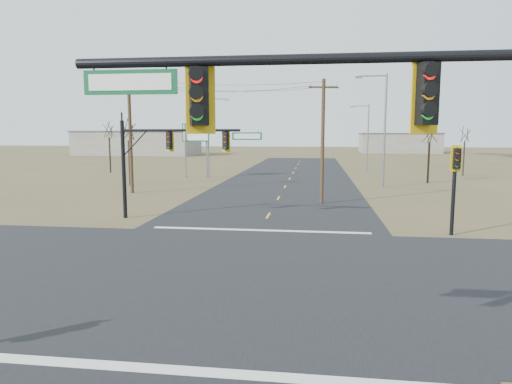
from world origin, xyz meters
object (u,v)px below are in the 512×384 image
streetlight_a (382,124)px  bare_tree_a (128,129)px  streetlight_c (210,133)px  utility_pole_near (323,140)px  bare_tree_b (109,129)px  mast_arm_near (444,138)px  bare_tree_c (430,132)px  streetlight_b (366,134)px  utility_pole_far (130,133)px  highway_sign (196,140)px  bare_tree_d (465,134)px  pedestal_signal_ne (456,171)px  mast_arm_far (174,148)px

streetlight_a → bare_tree_a: 25.14m
streetlight_c → utility_pole_near: bearing=-47.0°
bare_tree_b → mast_arm_near: bearing=-59.3°
bare_tree_c → streetlight_b: bearing=110.2°
streetlight_c → bare_tree_a: size_ratio=1.32×
streetlight_c → bare_tree_c: streetlight_c is taller
utility_pole_far → bare_tree_c: size_ratio=1.47×
utility_pole_far → highway_sign: bearing=81.4°
streetlight_b → bare_tree_d: bearing=-8.6°
bare_tree_a → mast_arm_near: bearing=-59.7°
streetlight_c → bare_tree_d: streetlight_c is taller
utility_pole_near → streetlight_c: (-13.04, 18.96, 0.51)m
highway_sign → streetlight_b: bearing=38.0°
streetlight_a → highway_sign: bearing=160.6°
streetlight_a → streetlight_c: bearing=157.1°
mast_arm_near → streetlight_c: 47.52m
streetlight_b → bare_tree_a: bearing=-128.5°
mast_arm_near → streetlight_b: 56.12m
utility_pole_near → streetlight_a: size_ratio=0.84×
pedestal_signal_ne → bare_tree_a: bearing=136.4°
streetlight_c → mast_arm_near: bearing=-63.4°
bare_tree_b → pedestal_signal_ne: bearing=-44.2°
mast_arm_near → utility_pole_far: (-18.41, 30.30, 0.02)m
bare_tree_d → highway_sign: bearing=-167.8°
utility_pole_far → streetlight_b: bearing=48.1°
highway_sign → bare_tree_b: bare_tree_b is taller
streetlight_b → streetlight_c: streetlight_c is taller
utility_pole_far → mast_arm_far: bearing=-56.5°
utility_pole_near → bare_tree_d: bearing=54.8°
mast_arm_near → highway_sign: size_ratio=1.63×
highway_sign → streetlight_a: 21.57m
streetlight_a → mast_arm_near: bearing=-97.8°
mast_arm_far → highway_sign: bearing=121.3°
streetlight_a → utility_pole_far: bearing=-163.2°
mast_arm_far → utility_pole_near: utility_pole_near is taller
streetlight_a → bare_tree_b: bearing=158.8°
bare_tree_d → bare_tree_b: bearing=-178.1°
streetlight_a → bare_tree_b: 35.89m
bare_tree_b → bare_tree_c: bare_tree_b is taller
pedestal_signal_ne → streetlight_c: (-19.69, 28.95, 1.91)m
mast_arm_near → bare_tree_c: bearing=52.9°
streetlight_c → bare_tree_b: size_ratio=1.31×
pedestal_signal_ne → bare_tree_b: (-34.55, 33.63, 2.38)m
mast_arm_near → mast_arm_far: 21.71m
pedestal_signal_ne → streetlight_b: streetlight_b is taller
bare_tree_a → bare_tree_c: 31.24m
bare_tree_d → streetlight_a: bearing=-131.1°
pedestal_signal_ne → bare_tree_d: bearing=65.9°
mast_arm_near → streetlight_b: bearing=61.1°
streetlight_c → bare_tree_d: 31.41m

